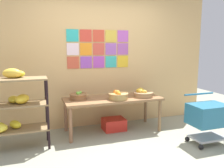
# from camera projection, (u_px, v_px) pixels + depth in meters

# --- Properties ---
(ground) EXTENTS (9.13, 9.13, 0.00)m
(ground) POSITION_uv_depth(u_px,v_px,m) (132.00, 159.00, 3.28)
(ground) COLOR gray
(back_wall_with_art) EXTENTS (4.63, 0.07, 2.60)m
(back_wall_with_art) POSITION_uv_depth(u_px,v_px,m) (100.00, 59.00, 4.55)
(back_wall_with_art) COLOR tan
(back_wall_with_art) RESTS_ON ground
(banana_shelf_unit) EXTENTS (0.98, 0.43, 1.23)m
(banana_shelf_unit) POSITION_uv_depth(u_px,v_px,m) (11.00, 103.00, 3.49)
(banana_shelf_unit) COLOR black
(banana_shelf_unit) RESTS_ON ground
(display_table) EXTENTS (1.76, 0.69, 0.63)m
(display_table) POSITION_uv_depth(u_px,v_px,m) (113.00, 101.00, 4.26)
(display_table) COLOR olive
(display_table) RESTS_ON ground
(fruit_basket_back_left) EXTENTS (0.35, 0.35, 0.17)m
(fruit_basket_back_left) POSITION_uv_depth(u_px,v_px,m) (118.00, 95.00, 4.12)
(fruit_basket_back_left) COLOR tan
(fruit_basket_back_left) RESTS_ON display_table
(fruit_basket_right) EXTENTS (0.32, 0.32, 0.13)m
(fruit_basket_right) POSITION_uv_depth(u_px,v_px,m) (78.00, 96.00, 4.13)
(fruit_basket_right) COLOR #93623A
(fruit_basket_right) RESTS_ON display_table
(fruit_basket_left) EXTENTS (0.37, 0.37, 0.16)m
(fruit_basket_left) POSITION_uv_depth(u_px,v_px,m) (143.00, 93.00, 4.33)
(fruit_basket_left) COLOR #A77F53
(fruit_basket_left) RESTS_ON display_table
(produce_crate_under_table) EXTENTS (0.41, 0.33, 0.21)m
(produce_crate_under_table) POSITION_uv_depth(u_px,v_px,m) (114.00, 124.00, 4.40)
(produce_crate_under_table) COLOR red
(produce_crate_under_table) RESTS_ON ground
(shopping_cart) EXTENTS (0.59, 0.48, 0.78)m
(shopping_cart) POSITION_uv_depth(u_px,v_px,m) (208.00, 116.00, 3.73)
(shopping_cart) COLOR black
(shopping_cart) RESTS_ON ground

